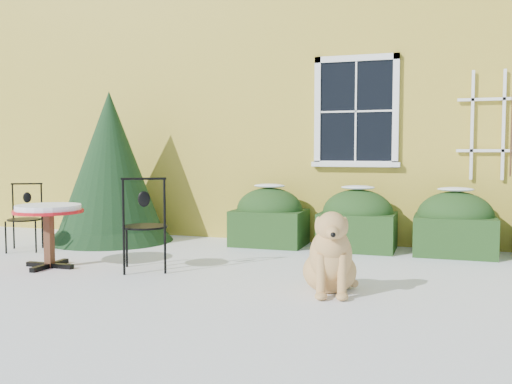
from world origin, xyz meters
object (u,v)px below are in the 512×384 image
(bistro_table, at_px, (49,215))
(dog, at_px, (331,259))
(patio_chair_near, at_px, (145,224))
(evergreen_shrub, at_px, (110,181))
(patio_chair_far, at_px, (25,217))

(bistro_table, xyz_separation_m, dog, (3.43, -0.21, -0.29))
(bistro_table, distance_m, dog, 3.45)
(bistro_table, height_order, patio_chair_near, patio_chair_near)
(evergreen_shrub, height_order, dog, evergreen_shrub)
(dog, bearing_deg, evergreen_shrub, 136.32)
(evergreen_shrub, bearing_deg, bistro_table, -77.75)
(evergreen_shrub, distance_m, patio_chair_far, 1.39)
(evergreen_shrub, distance_m, bistro_table, 2.09)
(patio_chair_near, relative_size, patio_chair_far, 1.16)
(patio_chair_far, height_order, dog, patio_chair_far)
(patio_chair_near, distance_m, dog, 2.29)
(patio_chair_near, height_order, patio_chair_far, patio_chair_near)
(bistro_table, height_order, dog, dog)
(evergreen_shrub, distance_m, patio_chair_near, 2.48)
(patio_chair_far, bearing_deg, evergreen_shrub, 32.60)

